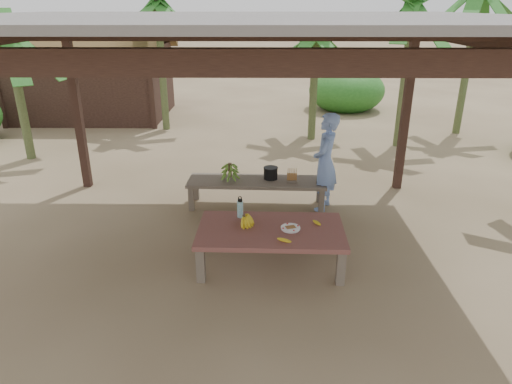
{
  "coord_description": "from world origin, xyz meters",
  "views": [
    {
      "loc": [
        0.35,
        -5.39,
        3.05
      ],
      "look_at": [
        0.28,
        0.09,
        0.8
      ],
      "focal_mm": 32.0,
      "sensor_mm": 36.0,
      "label": 1
    }
  ],
  "objects_px": {
    "work_table": "(271,233)",
    "water_flask": "(240,208)",
    "ripe_banana_bunch": "(244,220)",
    "plate": "(291,228)",
    "bench": "(257,183)",
    "woman": "(325,162)",
    "cooking_pot": "(271,173)"
  },
  "relations": [
    {
      "from": "ripe_banana_bunch",
      "to": "cooking_pot",
      "type": "height_order",
      "value": "ripe_banana_bunch"
    },
    {
      "from": "work_table",
      "to": "water_flask",
      "type": "bearing_deg",
      "value": 141.19
    },
    {
      "from": "plate",
      "to": "woman",
      "type": "bearing_deg",
      "value": 70.15
    },
    {
      "from": "bench",
      "to": "ripe_banana_bunch",
      "type": "relative_size",
      "value": 8.96
    },
    {
      "from": "work_table",
      "to": "water_flask",
      "type": "distance_m",
      "value": 0.55
    },
    {
      "from": "ripe_banana_bunch",
      "to": "plate",
      "type": "xyz_separation_m",
      "value": [
        0.58,
        -0.12,
        -0.06
      ]
    },
    {
      "from": "work_table",
      "to": "plate",
      "type": "bearing_deg",
      "value": -3.49
    },
    {
      "from": "cooking_pot",
      "to": "work_table",
      "type": "bearing_deg",
      "value": -90.92
    },
    {
      "from": "work_table",
      "to": "cooking_pot",
      "type": "bearing_deg",
      "value": 90.45
    },
    {
      "from": "ripe_banana_bunch",
      "to": "water_flask",
      "type": "bearing_deg",
      "value": 103.5
    },
    {
      "from": "woman",
      "to": "cooking_pot",
      "type": "bearing_deg",
      "value": -80.14
    },
    {
      "from": "ripe_banana_bunch",
      "to": "woman",
      "type": "bearing_deg",
      "value": 53.56
    },
    {
      "from": "work_table",
      "to": "ripe_banana_bunch",
      "type": "xyz_separation_m",
      "value": [
        -0.34,
        0.1,
        0.14
      ]
    },
    {
      "from": "work_table",
      "to": "plate",
      "type": "height_order",
      "value": "plate"
    },
    {
      "from": "bench",
      "to": "woman",
      "type": "distance_m",
      "value": 1.14
    },
    {
      "from": "ripe_banana_bunch",
      "to": "cooking_pot",
      "type": "xyz_separation_m",
      "value": [
        0.37,
        1.78,
        -0.03
      ]
    },
    {
      "from": "work_table",
      "to": "bench",
      "type": "xyz_separation_m",
      "value": [
        -0.2,
        1.81,
        -0.04
      ]
    },
    {
      "from": "ripe_banana_bunch",
      "to": "plate",
      "type": "relative_size",
      "value": 1.03
    },
    {
      "from": "bench",
      "to": "ripe_banana_bunch",
      "type": "xyz_separation_m",
      "value": [
        -0.14,
        -1.71,
        0.18
      ]
    },
    {
      "from": "bench",
      "to": "woman",
      "type": "bearing_deg",
      "value": -1.48
    },
    {
      "from": "plate",
      "to": "cooking_pot",
      "type": "height_order",
      "value": "cooking_pot"
    },
    {
      "from": "ripe_banana_bunch",
      "to": "water_flask",
      "type": "height_order",
      "value": "water_flask"
    },
    {
      "from": "ripe_banana_bunch",
      "to": "cooking_pot",
      "type": "bearing_deg",
      "value": 78.37
    },
    {
      "from": "plate",
      "to": "woman",
      "type": "relative_size",
      "value": 0.15
    },
    {
      "from": "work_table",
      "to": "water_flask",
      "type": "xyz_separation_m",
      "value": [
        -0.39,
        0.33,
        0.19
      ]
    },
    {
      "from": "work_table",
      "to": "plate",
      "type": "relative_size",
      "value": 7.61
    },
    {
      "from": "ripe_banana_bunch",
      "to": "cooking_pot",
      "type": "distance_m",
      "value": 1.82
    },
    {
      "from": "bench",
      "to": "water_flask",
      "type": "relative_size",
      "value": 7.65
    },
    {
      "from": "work_table",
      "to": "ripe_banana_bunch",
      "type": "relative_size",
      "value": 7.36
    },
    {
      "from": "bench",
      "to": "cooking_pot",
      "type": "relative_size",
      "value": 10.04
    },
    {
      "from": "cooking_pot",
      "to": "woman",
      "type": "bearing_deg",
      "value": -9.27
    },
    {
      "from": "work_table",
      "to": "cooking_pot",
      "type": "relative_size",
      "value": 8.24
    }
  ]
}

